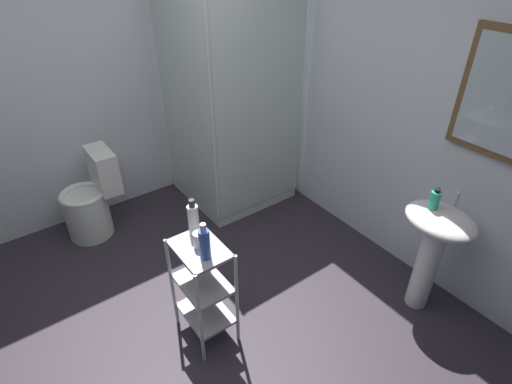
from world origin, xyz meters
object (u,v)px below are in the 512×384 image
hand_soap_bottle (435,200)px  shampoo_bottle_blue (205,243)px  storage_cart (203,285)px  shower_stall (229,157)px  lotion_bottle_white (193,219)px  rinse_cup (199,240)px  toilet (91,202)px  pedestal_sink (434,241)px

hand_soap_bottle → shampoo_bottle_blue: shampoo_bottle_blue is taller
storage_cart → shampoo_bottle_blue: shampoo_bottle_blue is taller
shower_stall → lotion_bottle_white: 1.53m
lotion_bottle_white → rinse_cup: lotion_bottle_white is taller
shower_stall → shampoo_bottle_blue: 1.73m
shower_stall → toilet: 1.28m
storage_cart → lotion_bottle_white: bearing=161.4°
storage_cart → shower_stall: bearing=141.1°
storage_cart → hand_soap_bottle: hand_soap_bottle is taller
rinse_cup → lotion_bottle_white: bearing=164.2°
shampoo_bottle_blue → pedestal_sink: bearing=66.6°
shower_stall → pedestal_sink: (1.93, 0.34, 0.12)m
lotion_bottle_white → shower_stall: bearing=139.2°
hand_soap_bottle → lotion_bottle_white: lotion_bottle_white is taller
toilet → shampoo_bottle_blue: (1.60, 0.23, 0.53)m
lotion_bottle_white → rinse_cup: 0.14m
hand_soap_bottle → rinse_cup: bearing=-115.0°
shower_stall → pedestal_sink: bearing=10.0°
pedestal_sink → shampoo_bottle_blue: bearing=-113.4°
shower_stall → pedestal_sink: size_ratio=2.47×
shampoo_bottle_blue → lotion_bottle_white: lotion_bottle_white is taller
toilet → shampoo_bottle_blue: size_ratio=3.22×
hand_soap_bottle → lotion_bottle_white: bearing=-119.9°
pedestal_sink → rinse_cup: (-0.69, -1.34, 0.21)m
hand_soap_bottle → rinse_cup: 1.47m
pedestal_sink → rinse_cup: bearing=-117.1°
pedestal_sink → hand_soap_bottle: size_ratio=5.68×
hand_soap_bottle → lotion_bottle_white: (-0.74, -1.29, -0.03)m
lotion_bottle_white → rinse_cup: (0.12, -0.04, -0.06)m
toilet → shampoo_bottle_blue: 1.70m
pedestal_sink → shower_stall: bearing=-170.0°
toilet → shampoo_bottle_blue: shampoo_bottle_blue is taller
shower_stall → hand_soap_bottle: 1.93m
toilet → shower_stall: bearing=78.4°
hand_soap_bottle → toilet: bearing=-143.4°
toilet → lotion_bottle_white: bearing=11.6°
toilet → hand_soap_bottle: hand_soap_bottle is taller
toilet → rinse_cup: size_ratio=7.69×
pedestal_sink → shampoo_bottle_blue: shampoo_bottle_blue is taller
shampoo_bottle_blue → lotion_bottle_white: (-0.22, 0.05, 0.00)m
lotion_bottle_white → storage_cart: bearing=-18.6°
toilet → storage_cart: bearing=9.0°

